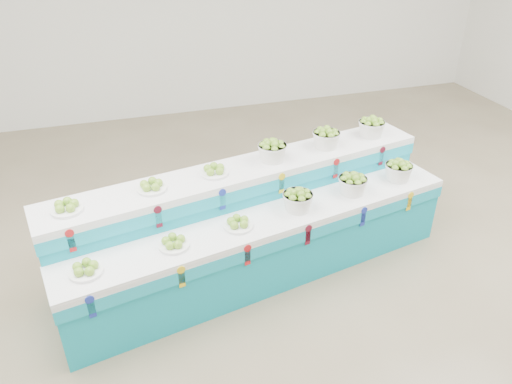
# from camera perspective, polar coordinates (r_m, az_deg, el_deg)

# --- Properties ---
(ground) EXTENTS (10.00, 10.00, 0.00)m
(ground) POSITION_cam_1_polar(r_m,az_deg,el_deg) (4.90, 9.17, -10.95)
(ground) COLOR #6E6047
(ground) RESTS_ON ground
(display_stand) EXTENTS (4.02, 1.74, 1.02)m
(display_stand) POSITION_cam_1_polar(r_m,az_deg,el_deg) (4.81, -0.00, -3.69)
(display_stand) COLOR #129BB4
(display_stand) RESTS_ON ground
(plate_lower_left) EXTENTS (0.31, 0.31, 0.10)m
(plate_lower_left) POSITION_cam_1_polar(r_m,az_deg,el_deg) (4.09, -19.04, -8.26)
(plate_lower_left) COLOR white
(plate_lower_left) RESTS_ON display_stand
(plate_lower_mid) EXTENTS (0.31, 0.31, 0.10)m
(plate_lower_mid) POSITION_cam_1_polar(r_m,az_deg,el_deg) (4.19, -9.46, -5.65)
(plate_lower_mid) COLOR white
(plate_lower_mid) RESTS_ON display_stand
(plate_lower_right) EXTENTS (0.31, 0.31, 0.10)m
(plate_lower_right) POSITION_cam_1_polar(r_m,az_deg,el_deg) (4.37, -2.07, -3.51)
(plate_lower_right) COLOR white
(plate_lower_right) RESTS_ON display_stand
(basket_lower_left) EXTENTS (0.33, 0.33, 0.21)m
(basket_lower_left) POSITION_cam_1_polar(r_m,az_deg,el_deg) (4.60, 4.83, -0.88)
(basket_lower_left) COLOR silver
(basket_lower_left) RESTS_ON display_stand
(basket_lower_mid) EXTENTS (0.33, 0.33, 0.21)m
(basket_lower_mid) POSITION_cam_1_polar(r_m,az_deg,el_deg) (4.94, 11.05, 0.96)
(basket_lower_mid) COLOR silver
(basket_lower_mid) RESTS_ON display_stand
(basket_lower_right) EXTENTS (0.33, 0.33, 0.21)m
(basket_lower_right) POSITION_cam_1_polar(r_m,az_deg,el_deg) (5.30, 16.08, 2.44)
(basket_lower_right) COLOR silver
(basket_lower_right) RESTS_ON display_stand
(plate_upper_left) EXTENTS (0.31, 0.31, 0.10)m
(plate_upper_left) POSITION_cam_1_polar(r_m,az_deg,el_deg) (4.32, -20.99, -1.50)
(plate_upper_left) COLOR white
(plate_upper_left) RESTS_ON display_stand
(plate_upper_mid) EXTENTS (0.31, 0.31, 0.10)m
(plate_upper_mid) POSITION_cam_1_polar(r_m,az_deg,el_deg) (4.42, -11.93, 0.79)
(plate_upper_mid) COLOR white
(plate_upper_mid) RESTS_ON display_stand
(plate_upper_right) EXTENTS (0.31, 0.31, 0.10)m
(plate_upper_right) POSITION_cam_1_polar(r_m,az_deg,el_deg) (4.60, -4.83, 2.57)
(plate_upper_right) COLOR white
(plate_upper_right) RESTS_ON display_stand
(basket_upper_left) EXTENTS (0.33, 0.33, 0.21)m
(basket_upper_left) POSITION_cam_1_polar(r_m,az_deg,el_deg) (4.82, 1.89, 4.80)
(basket_upper_left) COLOR silver
(basket_upper_left) RESTS_ON display_stand
(basket_upper_mid) EXTENTS (0.33, 0.33, 0.21)m
(basket_upper_mid) POSITION_cam_1_polar(r_m,az_deg,el_deg) (5.14, 8.07, 6.22)
(basket_upper_mid) COLOR silver
(basket_upper_mid) RESTS_ON display_stand
(basket_upper_right) EXTENTS (0.33, 0.33, 0.21)m
(basket_upper_right) POSITION_cam_1_polar(r_m,az_deg,el_deg) (5.49, 13.15, 7.33)
(basket_upper_right) COLOR silver
(basket_upper_right) RESTS_ON display_stand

